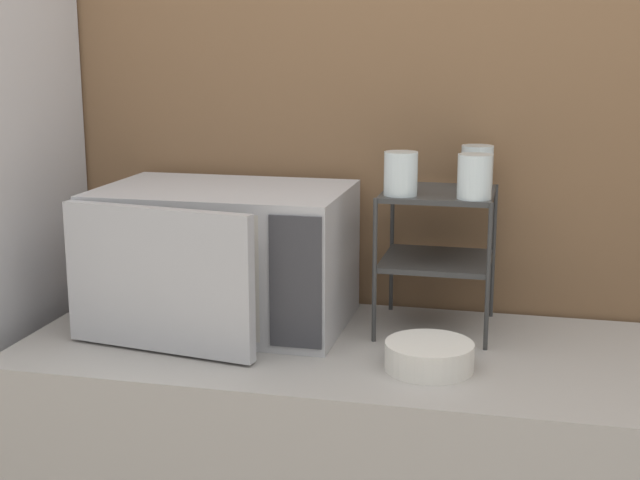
{
  "coord_description": "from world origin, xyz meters",
  "views": [
    {
      "loc": [
        0.11,
        -1.52,
        1.57
      ],
      "look_at": [
        -0.33,
        0.34,
        1.14
      ],
      "focal_mm": 50.0,
      "sensor_mm": 36.0,
      "label": 1
    }
  ],
  "objects_px": {
    "bowl": "(429,356)",
    "glass_front_left": "(401,174)",
    "glass_front_right": "(475,177)",
    "dish_rack": "(437,230)",
    "glass_back_right": "(477,166)",
    "microwave": "(222,257)"
  },
  "relations": [
    {
      "from": "glass_front_left",
      "to": "microwave",
      "type": "bearing_deg",
      "value": -179.65
    },
    {
      "from": "glass_back_right",
      "to": "glass_front_right",
      "type": "distance_m",
      "value": 0.16
    },
    {
      "from": "microwave",
      "to": "dish_rack",
      "type": "height_order",
      "value": "same"
    },
    {
      "from": "dish_rack",
      "to": "glass_front_left",
      "type": "relative_size",
      "value": 3.39
    },
    {
      "from": "microwave",
      "to": "dish_rack",
      "type": "relative_size",
      "value": 1.77
    },
    {
      "from": "microwave",
      "to": "glass_front_left",
      "type": "xyz_separation_m",
      "value": [
        0.42,
        0.0,
        0.21
      ]
    },
    {
      "from": "bowl",
      "to": "glass_front_left",
      "type": "bearing_deg",
      "value": 115.81
    },
    {
      "from": "dish_rack",
      "to": "glass_front_left",
      "type": "height_order",
      "value": "glass_front_left"
    },
    {
      "from": "glass_front_left",
      "to": "dish_rack",
      "type": "bearing_deg",
      "value": 44.37
    },
    {
      "from": "glass_front_left",
      "to": "bowl",
      "type": "bearing_deg",
      "value": -64.19
    },
    {
      "from": "microwave",
      "to": "glass_front_right",
      "type": "relative_size",
      "value": 6.0
    },
    {
      "from": "glass_back_right",
      "to": "bowl",
      "type": "relative_size",
      "value": 0.53
    },
    {
      "from": "glass_front_left",
      "to": "glass_back_right",
      "type": "bearing_deg",
      "value": 45.46
    },
    {
      "from": "microwave",
      "to": "glass_back_right",
      "type": "relative_size",
      "value": 6.0
    },
    {
      "from": "microwave",
      "to": "glass_front_left",
      "type": "relative_size",
      "value": 6.0
    },
    {
      "from": "glass_front_left",
      "to": "glass_back_right",
      "type": "distance_m",
      "value": 0.22
    },
    {
      "from": "dish_rack",
      "to": "glass_back_right",
      "type": "height_order",
      "value": "glass_back_right"
    },
    {
      "from": "microwave",
      "to": "bowl",
      "type": "xyz_separation_m",
      "value": [
        0.51,
        -0.19,
        -0.13
      ]
    },
    {
      "from": "microwave",
      "to": "dish_rack",
      "type": "bearing_deg",
      "value": 8.88
    },
    {
      "from": "glass_back_right",
      "to": "glass_front_right",
      "type": "xyz_separation_m",
      "value": [
        0.01,
        -0.16,
        0.0
      ]
    },
    {
      "from": "glass_front_right",
      "to": "bowl",
      "type": "xyz_separation_m",
      "value": [
        -0.07,
        -0.19,
        -0.35
      ]
    },
    {
      "from": "microwave",
      "to": "bowl",
      "type": "relative_size",
      "value": 3.16
    }
  ]
}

